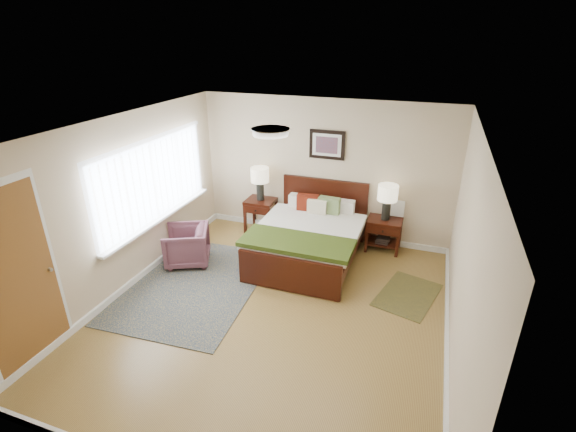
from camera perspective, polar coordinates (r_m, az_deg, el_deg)
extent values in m
plane|color=olive|center=(5.84, -1.99, -12.85)|extent=(5.00, 5.00, 0.00)
cube|color=#C8B091|center=(7.41, 4.95, 6.23)|extent=(4.50, 0.04, 2.50)
cube|color=#C8B091|center=(3.39, -18.77, -19.30)|extent=(4.50, 0.04, 2.50)
cube|color=#C8B091|center=(6.31, -21.56, 1.34)|extent=(0.04, 5.00, 2.50)
cube|color=#C8B091|center=(4.92, 23.15, -5.42)|extent=(0.04, 5.00, 2.50)
cube|color=white|center=(4.78, -2.42, 11.86)|extent=(4.50, 5.00, 0.02)
cube|color=silver|center=(6.75, -17.89, 4.69)|extent=(0.02, 2.72, 1.32)
cube|color=silver|center=(6.74, -17.79, 4.67)|extent=(0.01, 2.60, 1.20)
cube|color=silver|center=(6.95, -16.91, -0.25)|extent=(0.10, 2.72, 0.04)
cube|color=silver|center=(5.32, -33.15, -7.28)|extent=(0.01, 1.00, 2.18)
cube|color=brown|center=(5.34, -32.98, -7.67)|extent=(0.01, 0.90, 2.10)
cylinder|color=#999999|center=(5.53, -29.74, -6.38)|extent=(0.04, 0.04, 0.04)
cylinder|color=white|center=(4.79, -2.41, 11.40)|extent=(0.40, 0.40, 0.07)
cylinder|color=beige|center=(4.78, -2.42, 11.80)|extent=(0.44, 0.44, 0.01)
cube|color=black|center=(7.60, 5.00, 1.17)|extent=(1.55, 0.06, 1.09)
cube|color=black|center=(6.05, 0.10, -8.03)|extent=(1.55, 0.06, 0.54)
cube|color=black|center=(7.07, -2.91, -2.85)|extent=(0.06, 1.94, 0.17)
cube|color=black|center=(6.71, 8.86, -4.72)|extent=(0.06, 1.94, 0.17)
cube|color=silver|center=(6.79, 2.84, -2.84)|extent=(1.45, 1.92, 0.21)
cube|color=silver|center=(6.64, 2.61, -2.09)|extent=(1.63, 1.69, 0.10)
cube|color=#384113|center=(6.18, 1.21, -3.69)|extent=(1.67, 0.70, 0.07)
cube|color=silver|center=(7.41, 2.03, 1.94)|extent=(0.49, 0.18, 0.25)
cube|color=silver|center=(7.25, 7.15, 1.25)|extent=(0.49, 0.18, 0.25)
cube|color=#59160A|center=(7.26, 2.69, 1.76)|extent=(0.38, 0.17, 0.31)
cube|color=#637945|center=(7.16, 5.66, 1.36)|extent=(0.38, 0.16, 0.31)
cube|color=beige|center=(7.14, 3.99, 1.19)|extent=(0.33, 0.13, 0.27)
cube|color=black|center=(7.24, 5.36, 9.68)|extent=(0.62, 0.03, 0.50)
cube|color=silver|center=(7.22, 5.32, 9.64)|extent=(0.50, 0.01, 0.38)
cube|color=#A52D23|center=(7.22, 5.30, 9.62)|extent=(0.38, 0.01, 0.28)
cube|color=black|center=(7.77, -3.77, 2.08)|extent=(0.53, 0.48, 0.05)
cube|color=black|center=(7.81, -5.89, -0.38)|extent=(0.05, 0.05, 0.59)
cube|color=black|center=(7.63, -2.69, -0.87)|extent=(0.05, 0.05, 0.59)
cube|color=black|center=(8.15, -4.66, 0.76)|extent=(0.05, 0.05, 0.59)
cube|color=black|center=(7.98, -1.58, 0.32)|extent=(0.05, 0.05, 0.59)
cube|color=black|center=(7.62, -4.40, 0.78)|extent=(0.47, 0.03, 0.14)
cube|color=black|center=(7.26, 13.12, -0.64)|extent=(0.58, 0.43, 0.05)
cube|color=black|center=(7.24, 10.69, -2.99)|extent=(0.05, 0.05, 0.53)
cube|color=black|center=(7.20, 14.76, -3.57)|extent=(0.05, 0.05, 0.53)
cube|color=black|center=(7.58, 11.16, -1.77)|extent=(0.05, 0.05, 0.53)
cube|color=black|center=(7.54, 15.05, -2.31)|extent=(0.05, 0.05, 0.53)
cube|color=black|center=(7.12, 12.83, -2.02)|extent=(0.52, 0.03, 0.14)
cube|color=black|center=(7.44, 12.83, -3.50)|extent=(0.52, 0.37, 0.03)
cube|color=black|center=(7.42, 12.85, -3.30)|extent=(0.21, 0.27, 0.03)
cube|color=black|center=(7.41, 12.87, -3.06)|extent=(0.21, 0.27, 0.03)
cube|color=black|center=(7.39, 12.90, -2.82)|extent=(0.21, 0.27, 0.03)
cylinder|color=black|center=(7.70, -3.81, 3.39)|extent=(0.14, 0.14, 0.32)
cylinder|color=black|center=(7.64, -3.85, 4.65)|extent=(0.02, 0.02, 0.06)
cylinder|color=beige|center=(7.59, -3.88, 5.65)|extent=(0.33, 0.33, 0.26)
cylinder|color=black|center=(7.19, 13.26, 0.73)|extent=(0.14, 0.14, 0.32)
cylinder|color=black|center=(7.12, 13.39, 2.06)|extent=(0.02, 0.02, 0.06)
cylinder|color=beige|center=(7.07, 13.50, 3.12)|extent=(0.33, 0.33, 0.26)
imported|color=brown|center=(6.97, -13.68, -3.95)|extent=(0.91, 0.90, 0.63)
cube|color=#0C1F3E|center=(6.51, -12.61, -9.13)|extent=(1.96, 2.66, 0.01)
cube|color=black|center=(6.38, 16.04, -10.32)|extent=(0.97, 1.23, 0.01)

